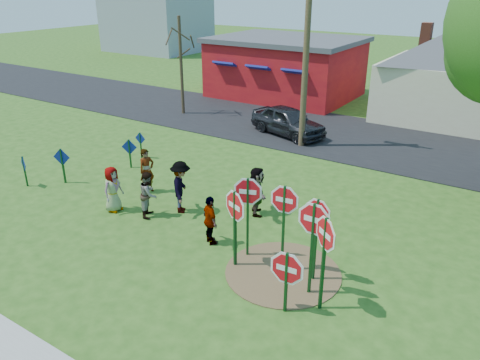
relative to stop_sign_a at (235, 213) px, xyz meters
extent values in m
plane|color=#295117|center=(-3.18, 1.40, -1.67)|extent=(120.00, 120.00, 0.00)
cube|color=black|center=(-3.18, 12.90, -1.65)|extent=(120.00, 7.50, 0.04)
cylinder|color=brown|center=(1.32, 0.40, -1.66)|extent=(3.20, 3.20, 0.03)
cube|color=maroon|center=(-8.68, 19.40, 0.13)|extent=(9.00, 7.00, 3.60)
cube|color=#4C4C51|center=(-8.68, 19.40, 2.08)|extent=(9.40, 7.40, 0.30)
cube|color=navy|center=(-11.18, 15.80, 0.73)|extent=(1.60, 0.78, 0.45)
cube|color=navy|center=(-8.68, 15.80, 0.73)|extent=(1.60, 0.78, 0.45)
cube|color=navy|center=(-6.18, 15.80, 0.73)|extent=(1.60, 0.78, 0.45)
cube|color=beige|center=(2.32, 19.40, -0.07)|extent=(8.00, 7.00, 3.20)
pyramid|color=#4C4C51|center=(2.32, 19.40, 3.73)|extent=(9.40, 9.40, 2.20)
cube|color=brown|center=(0.32, 18.40, 2.93)|extent=(0.55, 0.55, 1.40)
cube|color=#8C939E|center=(-31.18, 31.40, 2.33)|extent=(10.00, 8.00, 8.00)
cube|color=#103D18|center=(0.00, 0.00, -0.53)|extent=(0.09, 0.10, 2.29)
cylinder|color=white|center=(0.00, 0.00, 0.19)|extent=(1.09, 0.46, 1.17)
cylinder|color=red|center=(0.00, 0.00, 0.19)|extent=(0.94, 0.40, 1.01)
cube|color=white|center=(0.00, 0.00, 0.19)|extent=(0.48, 0.20, 0.14)
cube|color=#103D18|center=(1.21, 0.52, -0.40)|extent=(0.06, 0.08, 2.55)
cylinder|color=white|center=(1.21, 0.52, 0.49)|extent=(1.07, 0.14, 1.07)
cylinder|color=red|center=(1.21, 0.52, 0.49)|extent=(0.92, 0.12, 0.93)
cube|color=white|center=(1.21, 0.52, 0.49)|extent=(0.47, 0.06, 0.13)
cylinder|color=gold|center=(1.21, 0.52, 0.49)|extent=(1.07, 0.13, 1.07)
cube|color=#103D18|center=(2.30, -0.02, -0.39)|extent=(0.06, 0.08, 2.56)
cylinder|color=white|center=(2.30, -0.02, 0.47)|extent=(1.16, 0.05, 1.16)
cylinder|color=red|center=(2.30, -0.02, 0.47)|extent=(1.00, 0.05, 1.00)
cube|color=white|center=(2.30, -0.02, 0.47)|extent=(0.51, 0.02, 0.14)
cube|color=#103D18|center=(2.14, 0.57, -0.48)|extent=(0.06, 0.07, 2.39)
cylinder|color=white|center=(2.14, 0.57, 0.36)|extent=(0.99, 0.16, 1.00)
cylinder|color=red|center=(2.14, 0.57, 0.36)|extent=(0.86, 0.14, 0.86)
cube|color=white|center=(2.14, 0.57, 0.36)|extent=(0.44, 0.07, 0.12)
cylinder|color=gold|center=(2.14, 0.57, 0.36)|extent=(0.99, 0.15, 1.00)
cube|color=#103D18|center=(2.11, -0.99, -0.85)|extent=(0.07, 0.08, 1.64)
cylinder|color=white|center=(2.11, -0.99, -0.45)|extent=(1.16, 0.10, 1.16)
cylinder|color=red|center=(2.11, -0.99, -0.45)|extent=(1.00, 0.09, 1.00)
cube|color=white|center=(2.11, -0.99, -0.45)|extent=(0.51, 0.04, 0.14)
cube|color=#103D18|center=(2.78, -0.43, -0.42)|extent=(0.09, 0.10, 2.50)
cylinder|color=white|center=(2.78, -0.43, 0.41)|extent=(0.92, 0.70, 1.14)
cylinder|color=red|center=(2.78, -0.43, 0.41)|extent=(0.80, 0.60, 0.98)
cube|color=white|center=(2.78, -0.43, 0.41)|extent=(0.40, 0.30, 0.14)
cylinder|color=gold|center=(2.78, -0.43, 0.41)|extent=(0.92, 0.69, 1.14)
cube|color=#103D18|center=(0.01, 0.63, -0.45)|extent=(0.08, 0.09, 2.45)
cylinder|color=white|center=(0.01, 0.63, 0.38)|extent=(1.04, 0.40, 1.10)
cylinder|color=red|center=(0.01, 0.63, 0.38)|extent=(0.90, 0.35, 0.95)
cube|color=white|center=(0.01, 0.63, 0.38)|extent=(0.46, 0.17, 0.14)
cube|color=#103D18|center=(-9.87, 0.17, -1.06)|extent=(0.07, 0.07, 1.22)
cube|color=navy|center=(-9.87, 0.17, -0.75)|extent=(0.60, 0.23, 0.64)
cube|color=#103D18|center=(-8.88, 1.18, -0.96)|extent=(0.07, 0.08, 1.42)
cube|color=navy|center=(-8.88, 1.18, -0.58)|extent=(0.67, 0.26, 0.71)
cube|color=#103D18|center=(-7.87, 3.78, -1.04)|extent=(0.07, 0.08, 1.26)
cube|color=navy|center=(-7.87, 3.78, -0.74)|extent=(0.65, 0.26, 0.68)
cube|color=#103D18|center=(-8.32, 4.90, -1.08)|extent=(0.05, 0.06, 1.19)
cube|color=navy|center=(-8.32, 4.90, -0.75)|extent=(0.56, 0.05, 0.56)
imported|color=#445098|center=(-5.42, 0.56, -0.86)|extent=(0.57, 0.83, 1.62)
imported|color=#1F6753|center=(-5.53, 2.36, -0.82)|extent=(0.54, 0.70, 1.71)
imported|color=#8F5B3B|center=(-4.13, 0.97, -0.88)|extent=(0.90, 0.96, 1.59)
imported|color=#343338|center=(-3.40, 1.78, -0.75)|extent=(1.22, 1.37, 1.85)
imported|color=#4D2F62|center=(-1.28, 0.59, -0.89)|extent=(0.98, 0.82, 1.57)
imported|color=#214E2E|center=(-1.13, 3.05, -0.82)|extent=(1.32, 1.59, 1.71)
imported|color=#2E2D32|center=(-4.34, 11.48, -0.91)|extent=(4.56, 2.87, 1.45)
cylinder|color=#4C3823|center=(-2.99, 10.32, 2.86)|extent=(0.28, 0.28, 9.06)
cylinder|color=#382819|center=(-11.55, 11.81, 1.12)|extent=(0.18, 0.18, 5.59)
camera|label=1|loc=(6.21, -9.33, 5.78)|focal=35.00mm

